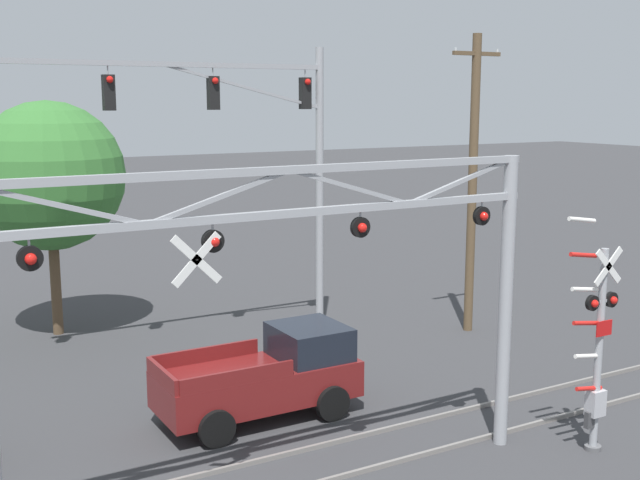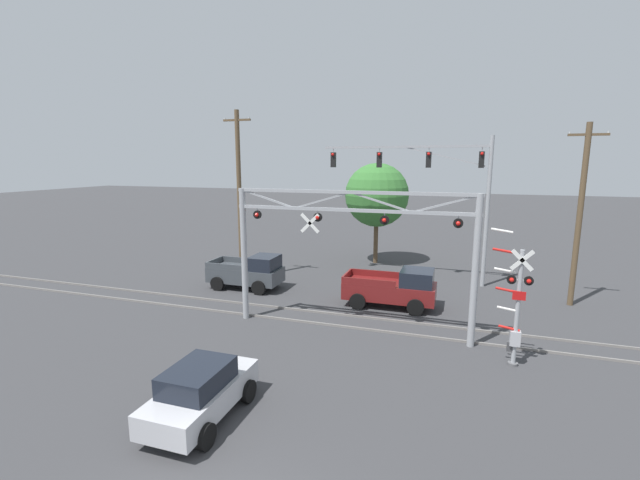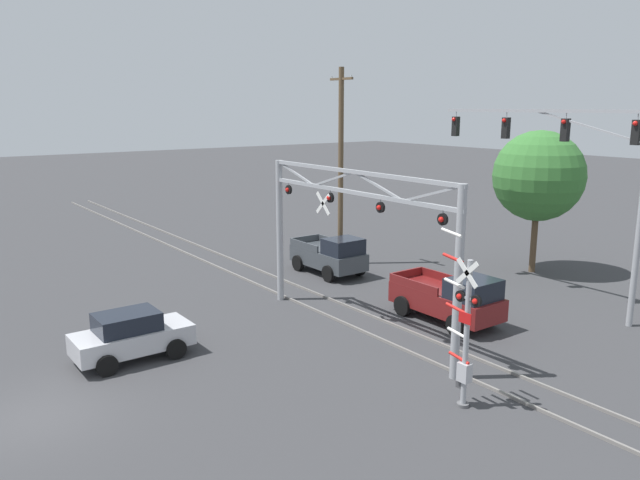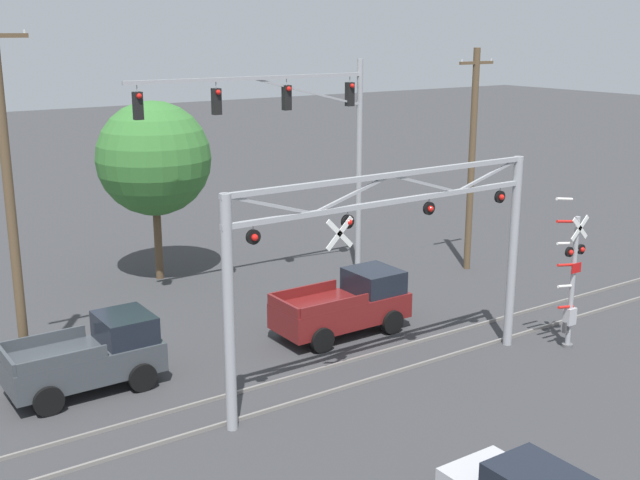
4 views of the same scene
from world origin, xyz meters
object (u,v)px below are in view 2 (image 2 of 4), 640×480
pickup_truck_following (249,272)px  background_tree_beyond_span (377,195)px  utility_pole_left (239,195)px  utility_pole_right (580,214)px  sedan_waiting (201,391)px  crossing_gantry (350,242)px  traffic_signal_span (445,182)px  pickup_truck_lead (394,288)px  crossing_signal_mast (515,311)px

pickup_truck_following → background_tree_beyond_span: background_tree_beyond_span is taller
utility_pole_left → background_tree_beyond_span: utility_pole_left is taller
utility_pole_right → sedan_waiting: bearing=-130.5°
crossing_gantry → traffic_signal_span: traffic_signal_span is taller
pickup_truck_following → sedan_waiting: size_ratio=1.09×
crossing_gantry → utility_pole_left: 10.65m
traffic_signal_span → utility_pole_right: 7.19m
background_tree_beyond_span → pickup_truck_lead: bearing=-73.4°
utility_pole_right → background_tree_beyond_span: utility_pole_right is taller
crossing_gantry → traffic_signal_span: 10.05m
traffic_signal_span → pickup_truck_lead: bearing=-110.6°
crossing_gantry → utility_pole_right: 12.34m
sedan_waiting → background_tree_beyond_span: 21.30m
traffic_signal_span → background_tree_beyond_span: (-4.80, 3.96, -1.17)m
pickup_truck_lead → sedan_waiting: 12.17m
crossing_gantry → pickup_truck_lead: 5.10m
traffic_signal_span → background_tree_beyond_span: 6.33m
crossing_signal_mast → pickup_truck_lead: (-5.08, 5.10, -1.11)m
pickup_truck_lead → utility_pole_left: 11.17m
utility_pole_left → utility_pole_right: size_ratio=1.12×
utility_pole_right → utility_pole_left: bearing=-177.3°
crossing_gantry → sedan_waiting: 8.67m
traffic_signal_span → crossing_signal_mast: bearing=-73.6°
crossing_gantry → utility_pole_right: size_ratio=1.13×
sedan_waiting → utility_pole_left: bearing=114.1°
crossing_signal_mast → utility_pole_left: utility_pole_left is taller
crossing_gantry → crossing_signal_mast: bearing=-10.9°
crossing_signal_mast → traffic_signal_span: bearing=106.4°
utility_pole_left → utility_pole_right: 18.77m
sedan_waiting → utility_pole_right: size_ratio=0.42×
crossing_gantry → crossing_signal_mast: crossing_gantry is taller
traffic_signal_span → pickup_truck_lead: 7.71m
pickup_truck_following → background_tree_beyond_span: (5.82, 8.75, 4.01)m
pickup_truck_following → traffic_signal_span: bearing=24.3°
pickup_truck_following → utility_pole_right: bearing=8.5°
traffic_signal_span → sedan_waiting: size_ratio=2.56×
traffic_signal_span → pickup_truck_lead: traffic_signal_span is taller
traffic_signal_span → utility_pole_right: utility_pole_right is taller
crossing_gantry → background_tree_beyond_span: background_tree_beyond_span is taller
utility_pole_left → background_tree_beyond_span: (7.24, 7.03, -0.37)m
crossing_gantry → traffic_signal_span: size_ratio=1.05×
crossing_gantry → utility_pole_right: (10.13, 7.00, 0.78)m
utility_pole_right → traffic_signal_span: bearing=161.8°
crossing_signal_mast → utility_pole_right: bearing=66.2°
crossing_gantry → pickup_truck_lead: crossing_gantry is taller
crossing_gantry → background_tree_beyond_span: size_ratio=1.43×
crossing_signal_mast → utility_pole_left: size_ratio=0.49×
pickup_truck_lead → background_tree_beyond_span: (-2.78, 9.31, 4.01)m
crossing_signal_mast → utility_pole_left: bearing=154.0°
crossing_signal_mast → utility_pole_right: size_ratio=0.55×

